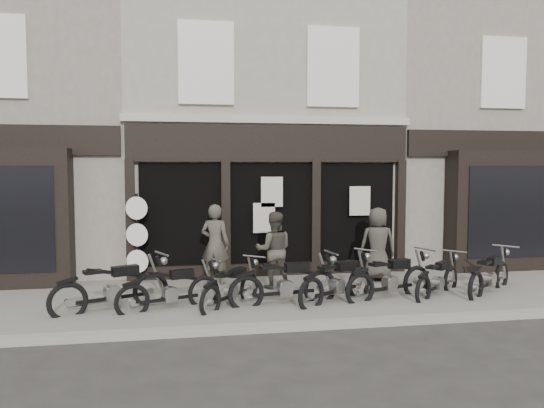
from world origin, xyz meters
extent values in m
plane|color=#2D2B28|center=(0.00, 0.00, 0.00)|extent=(90.00, 90.00, 0.00)
cube|color=slate|center=(0.00, 0.90, 0.06)|extent=(30.00, 4.20, 0.12)
cube|color=gray|center=(0.00, -1.25, 0.07)|extent=(30.00, 0.25, 0.13)
cube|color=#A19C8A|center=(0.00, 6.00, 4.10)|extent=(7.20, 6.00, 8.20)
cube|color=black|center=(0.00, 2.92, 3.45)|extent=(7.10, 0.18, 0.90)
cube|color=black|center=(0.00, 2.98, 1.50)|extent=(6.50, 0.10, 2.95)
cube|color=black|center=(0.00, 2.91, 0.22)|extent=(7.10, 0.20, 0.44)
cube|color=#B9B1A0|center=(0.00, 2.95, 4.05)|extent=(7.30, 0.22, 0.18)
cube|color=white|center=(-1.60, 2.95, 5.40)|extent=(1.35, 0.12, 2.00)
cube|color=black|center=(-1.60, 2.98, 5.40)|extent=(1.05, 0.06, 1.70)
cube|color=white|center=(1.60, 2.95, 5.40)|extent=(1.35, 0.12, 2.00)
cube|color=black|center=(1.60, 2.98, 5.40)|extent=(1.05, 0.06, 1.70)
cube|color=black|center=(-3.45, 2.90, 1.55)|extent=(0.22, 0.22, 3.00)
cube|color=black|center=(-1.15, 2.90, 1.55)|extent=(0.22, 0.22, 3.00)
cube|color=black|center=(1.15, 2.90, 1.55)|extent=(0.22, 0.22, 3.00)
cube|color=black|center=(3.45, 2.90, 1.55)|extent=(0.22, 0.22, 3.00)
cube|color=beige|center=(0.00, 2.80, 2.25)|extent=(0.55, 0.04, 0.75)
cube|color=beige|center=(2.30, 2.80, 2.00)|extent=(0.55, 0.04, 0.75)
cube|color=beige|center=(-0.20, 2.80, 1.60)|extent=(0.55, 0.04, 0.75)
cube|color=gray|center=(-6.35, 6.00, 4.10)|extent=(5.50, 6.00, 8.20)
cube|color=black|center=(-6.35, 2.95, 3.50)|extent=(5.40, 0.16, 0.70)
cube|color=gray|center=(6.35, 6.00, 4.10)|extent=(5.50, 6.00, 8.20)
cube|color=black|center=(6.35, 2.65, 1.70)|extent=(3.20, 0.70, 3.20)
cube|color=black|center=(6.35, 2.30, 1.70)|extent=(2.60, 0.06, 2.40)
cube|color=black|center=(6.35, 2.95, 3.50)|extent=(5.40, 0.16, 0.70)
cube|color=white|center=(6.35, 2.96, 5.40)|extent=(1.30, 0.10, 1.90)
cube|color=black|center=(6.35, 2.99, 5.40)|extent=(1.00, 0.06, 1.60)
torus|color=black|center=(-2.87, 0.61, 0.37)|extent=(0.73, 0.41, 0.76)
torus|color=black|center=(-4.34, -0.06, 0.37)|extent=(0.73, 0.41, 0.76)
cube|color=black|center=(-3.60, 0.27, 0.33)|extent=(1.23, 0.60, 0.07)
cube|color=#9A9791|center=(-3.58, 0.28, 0.42)|extent=(0.33, 0.29, 0.29)
cube|color=black|center=(-3.34, 0.39, 0.84)|extent=(0.54, 0.39, 0.19)
cube|color=black|center=(-3.91, 0.13, 0.89)|extent=(0.40, 0.34, 0.07)
cylinder|color=#9A9791|center=(-2.65, 0.71, 1.11)|extent=(0.30, 0.60, 0.04)
torus|color=black|center=(-1.81, 0.42, 0.34)|extent=(0.67, 0.33, 0.69)
torus|color=black|center=(-3.17, -0.11, 0.34)|extent=(0.67, 0.33, 0.69)
cube|color=black|center=(-2.49, 0.16, 0.30)|extent=(1.14, 0.48, 0.06)
cube|color=#9A9791|center=(-2.47, 0.16, 0.38)|extent=(0.29, 0.26, 0.26)
cube|color=black|center=(-2.25, 0.25, 0.76)|extent=(0.49, 0.33, 0.17)
cube|color=black|center=(-2.77, 0.05, 0.80)|extent=(0.35, 0.30, 0.06)
cylinder|color=#9A9791|center=(-1.60, 0.50, 1.00)|extent=(0.24, 0.56, 0.04)
torus|color=black|center=(-0.84, 0.78, 0.32)|extent=(0.48, 0.56, 0.65)
torus|color=black|center=(-1.72, -0.29, 0.32)|extent=(0.48, 0.56, 0.65)
cube|color=black|center=(-1.28, 0.24, 0.28)|extent=(0.76, 0.91, 0.06)
cube|color=#9A9791|center=(-1.27, 0.26, 0.36)|extent=(0.28, 0.29, 0.25)
cube|color=black|center=(-1.12, 0.44, 0.72)|extent=(0.40, 0.44, 0.16)
cube|color=black|center=(-1.46, 0.02, 0.76)|extent=(0.33, 0.34, 0.06)
cylinder|color=#9A9791|center=(-0.71, 0.95, 0.95)|extent=(0.45, 0.38, 0.03)
torus|color=black|center=(0.58, 0.27, 0.37)|extent=(0.76, 0.22, 0.75)
torus|color=black|center=(-1.00, 0.01, 0.37)|extent=(0.76, 0.22, 0.75)
cube|color=black|center=(-0.21, 0.14, 0.33)|extent=(1.30, 0.26, 0.07)
cube|color=#9A9791|center=(-0.19, 0.14, 0.41)|extent=(0.29, 0.24, 0.29)
cube|color=black|center=(0.07, 0.19, 0.83)|extent=(0.53, 0.27, 0.19)
cube|color=black|center=(-0.54, 0.09, 0.88)|extent=(0.36, 0.27, 0.07)
cylinder|color=#9A9791|center=(0.82, 0.31, 1.10)|extent=(0.14, 0.64, 0.04)
torus|color=black|center=(1.54, 0.61, 0.36)|extent=(0.65, 0.48, 0.72)
torus|color=black|center=(0.26, -0.26, 0.36)|extent=(0.65, 0.48, 0.72)
cube|color=black|center=(0.90, 0.17, 0.31)|extent=(1.08, 0.75, 0.06)
cube|color=#9A9791|center=(0.91, 0.19, 0.40)|extent=(0.32, 0.30, 0.28)
cube|color=black|center=(1.13, 0.33, 0.80)|extent=(0.51, 0.42, 0.18)
cube|color=black|center=(0.63, 0.00, 0.85)|extent=(0.38, 0.36, 0.06)
cylinder|color=#9A9791|center=(1.73, 0.74, 1.06)|extent=(0.38, 0.53, 0.04)
torus|color=black|center=(2.80, 0.50, 0.36)|extent=(0.72, 0.34, 0.73)
torus|color=black|center=(1.33, -0.03, 0.36)|extent=(0.72, 0.34, 0.73)
cube|color=black|center=(2.07, 0.23, 0.32)|extent=(1.22, 0.48, 0.06)
cube|color=#9A9791|center=(2.09, 0.24, 0.40)|extent=(0.31, 0.27, 0.28)
cube|color=black|center=(2.33, 0.33, 0.81)|extent=(0.53, 0.34, 0.18)
cube|color=black|center=(1.76, 0.12, 0.85)|extent=(0.38, 0.31, 0.06)
cylinder|color=#9A9791|center=(3.02, 0.58, 1.07)|extent=(0.25, 0.60, 0.04)
torus|color=black|center=(3.73, 0.72, 0.32)|extent=(0.56, 0.48, 0.65)
torus|color=black|center=(2.65, -0.16, 0.32)|extent=(0.56, 0.48, 0.65)
cube|color=black|center=(3.19, 0.28, 0.28)|extent=(0.91, 0.76, 0.06)
cube|color=#9A9791|center=(3.21, 0.29, 0.36)|extent=(0.29, 0.28, 0.25)
cube|color=black|center=(3.39, 0.44, 0.72)|extent=(0.44, 0.40, 0.16)
cube|color=black|center=(2.97, 0.10, 0.76)|extent=(0.34, 0.33, 0.06)
cylinder|color=#9A9791|center=(3.89, 0.85, 0.95)|extent=(0.38, 0.45, 0.03)
torus|color=black|center=(5.02, 0.76, 0.35)|extent=(0.62, 0.50, 0.71)
torus|color=black|center=(3.83, -0.16, 0.35)|extent=(0.62, 0.50, 0.71)
cube|color=black|center=(4.42, 0.30, 0.31)|extent=(1.01, 0.79, 0.06)
cube|color=#9A9791|center=(4.44, 0.31, 0.39)|extent=(0.31, 0.30, 0.27)
cube|color=black|center=(4.64, 0.46, 0.78)|extent=(0.49, 0.43, 0.18)
cube|color=black|center=(4.18, 0.11, 0.82)|extent=(0.37, 0.35, 0.06)
cylinder|color=#9A9791|center=(5.20, 0.90, 1.03)|extent=(0.40, 0.50, 0.04)
imported|color=#454239|center=(-1.46, 2.17, 1.06)|extent=(0.81, 0.68, 1.89)
imported|color=#444037|center=(-0.18, 1.51, 0.99)|extent=(0.93, 0.77, 1.74)
imported|color=#3C3932|center=(2.46, 1.92, 1.01)|extent=(0.93, 0.67, 1.78)
cylinder|color=black|center=(-3.28, 2.65, 0.03)|extent=(0.35, 0.35, 0.06)
cylinder|color=black|center=(-3.28, 2.65, 1.12)|extent=(0.07, 0.07, 2.24)
cylinder|color=black|center=(-3.28, 2.62, 1.90)|extent=(0.53, 0.21, 0.55)
cylinder|color=white|center=(-3.28, 2.59, 1.90)|extent=(0.52, 0.18, 0.55)
cylinder|color=black|center=(-3.28, 2.62, 1.27)|extent=(0.53, 0.21, 0.55)
cylinder|color=white|center=(-3.28, 2.59, 1.27)|extent=(0.52, 0.18, 0.55)
cylinder|color=black|center=(-3.28, 2.62, 0.63)|extent=(0.53, 0.21, 0.55)
cylinder|color=white|center=(-3.28, 2.59, 0.63)|extent=(0.52, 0.18, 0.55)
camera|label=1|loc=(-2.25, -10.22, 2.87)|focal=35.00mm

